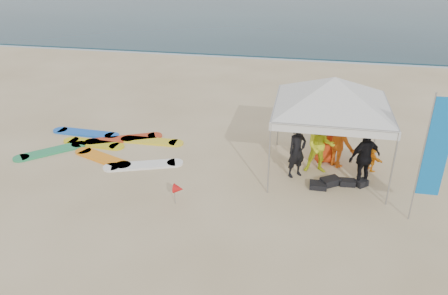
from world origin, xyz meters
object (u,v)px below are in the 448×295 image
(person_black_a, at_px, (297,151))
(person_black_b, at_px, (365,157))
(person_yellow, at_px, (320,146))
(surfboard_spread, at_px, (107,147))
(person_seated, at_px, (372,158))
(feather_flag, at_px, (435,150))
(marker_pennant, at_px, (178,189))
(person_orange_a, at_px, (340,140))
(canopy_tent, at_px, (335,77))
(person_orange_b, at_px, (327,135))

(person_black_a, bearing_deg, person_black_b, -42.46)
(person_yellow, bearing_deg, surfboard_spread, 172.66)
(person_seated, height_order, feather_flag, feather_flag)
(person_black_a, distance_m, feather_flag, 3.99)
(person_yellow, xyz_separation_m, surfboard_spread, (-7.38, 0.36, -0.88))
(person_black_b, bearing_deg, person_yellow, -54.36)
(person_yellow, bearing_deg, marker_pennant, -149.69)
(person_yellow, relative_size, surfboard_spread, 0.33)
(person_black_a, xyz_separation_m, surfboard_spread, (-6.68, 0.75, -0.83))
(person_orange_a, distance_m, canopy_tent, 2.25)
(person_black_b, height_order, person_orange_b, person_orange_b)
(person_orange_b, xyz_separation_m, surfboard_spread, (-7.59, -0.41, -0.93))
(person_orange_a, distance_m, person_orange_b, 0.46)
(person_yellow, xyz_separation_m, canopy_tent, (0.22, 0.11, 2.19))
(person_black_a, height_order, feather_flag, feather_flag)
(person_black_a, height_order, person_orange_a, person_orange_a)
(person_black_a, relative_size, canopy_tent, 0.37)
(surfboard_spread, bearing_deg, person_seated, 0.51)
(marker_pennant, bearing_deg, person_orange_b, 40.39)
(person_yellow, relative_size, person_orange_b, 0.95)
(person_orange_a, distance_m, surfboard_spread, 8.04)
(person_black_b, bearing_deg, person_black_a, -36.18)
(person_orange_b, height_order, feather_flag, feather_flag)
(person_black_a, xyz_separation_m, person_seated, (2.38, 0.83, -0.43))
(person_orange_b, bearing_deg, person_seated, 151.43)
(person_black_a, distance_m, person_yellow, 0.80)
(feather_flag, bearing_deg, person_black_a, 152.01)
(person_black_a, distance_m, person_orange_b, 1.48)
(person_orange_b, height_order, person_seated, person_orange_b)
(canopy_tent, height_order, surfboard_spread, canopy_tent)
(person_black_a, xyz_separation_m, person_black_b, (1.99, -0.14, 0.04))
(person_black_a, bearing_deg, surfboard_spread, 135.11)
(marker_pennant, height_order, surfboard_spread, marker_pennant)
(canopy_tent, xyz_separation_m, marker_pennant, (-4.05, -2.77, -2.61))
(canopy_tent, relative_size, surfboard_spread, 0.86)
(canopy_tent, bearing_deg, surfboard_spread, 178.10)
(feather_flag, distance_m, surfboard_spread, 10.55)
(person_orange_a, height_order, feather_flag, feather_flag)
(person_yellow, bearing_deg, person_seated, 10.14)
(person_orange_a, bearing_deg, surfboard_spread, 45.76)
(person_orange_a, xyz_separation_m, feather_flag, (2.04, -2.71, 1.15))
(person_black_a, height_order, person_black_b, person_black_b)
(person_orange_b, distance_m, canopy_tent, 2.24)
(person_black_a, xyz_separation_m, canopy_tent, (0.92, 0.50, 2.24))
(person_seated, relative_size, feather_flag, 0.25)
(person_black_a, xyz_separation_m, marker_pennant, (-3.12, -2.27, -0.37))
(person_black_a, xyz_separation_m, person_orange_b, (0.91, 1.16, 0.10))
(person_seated, xyz_separation_m, canopy_tent, (-1.46, -0.33, 2.67))
(person_black_a, bearing_deg, person_seated, -19.30)
(person_orange_a, bearing_deg, person_orange_b, 14.24)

